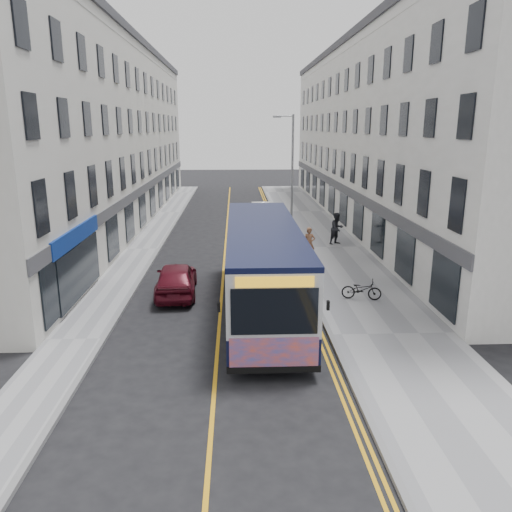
{
  "coord_description": "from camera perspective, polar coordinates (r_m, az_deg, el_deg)",
  "views": [
    {
      "loc": [
        0.66,
        -17.53,
        7.29
      ],
      "look_at": [
        1.56,
        4.27,
        1.6
      ],
      "focal_mm": 35.0,
      "sensor_mm": 36.0,
      "label": 1
    }
  ],
  "objects": [
    {
      "name": "kerb_west",
      "position": [
        30.75,
        -11.02,
        0.75
      ],
      "size": [
        0.18,
        64.0,
        0.13
      ],
      "primitive_type": "cube",
      "color": "slate",
      "rests_on": "ground"
    },
    {
      "name": "terrace_east",
      "position": [
        40.03,
        13.7,
        13.08
      ],
      "size": [
        6.0,
        46.0,
        13.0
      ],
      "primitive_type": "cube",
      "color": "white",
      "rests_on": "ground"
    },
    {
      "name": "streetlamp",
      "position": [
        31.86,
        4.01,
        9.34
      ],
      "size": [
        1.32,
        0.18,
        8.0
      ],
      "color": "gray",
      "rests_on": "ground"
    },
    {
      "name": "car_white",
      "position": [
        39.63,
        0.62,
        5.06
      ],
      "size": [
        1.52,
        4.35,
        1.43
      ],
      "primitive_type": "imported",
      "rotation": [
        0.0,
        0.0,
        -0.0
      ],
      "color": "white",
      "rests_on": "ground"
    },
    {
      "name": "ground",
      "position": [
        18.99,
        -4.23,
        -7.99
      ],
      "size": [
        140.0,
        140.0,
        0.0
      ],
      "primitive_type": "plane",
      "color": "black",
      "rests_on": "ground"
    },
    {
      "name": "road_centre_line",
      "position": [
        30.42,
        -3.55,
        0.73
      ],
      "size": [
        0.12,
        64.0,
        0.01
      ],
      "primitive_type": "cube",
      "color": "orange",
      "rests_on": "ground"
    },
    {
      "name": "terrace_west",
      "position": [
        39.73,
        -16.88,
        12.87
      ],
      "size": [
        6.0,
        46.0,
        13.0
      ],
      "primitive_type": "cube",
      "color": "silver",
      "rests_on": "ground"
    },
    {
      "name": "car_maroon",
      "position": [
        22.39,
        -9.1,
        -2.58
      ],
      "size": [
        1.97,
        4.44,
        1.48
      ],
      "primitive_type": "imported",
      "rotation": [
        0.0,
        0.0,
        3.19
      ],
      "color": "#550E1A",
      "rests_on": "ground"
    },
    {
      "name": "pedestrian_near",
      "position": [
        27.73,
        6.09,
        1.45
      ],
      "size": [
        0.73,
        0.56,
        1.78
      ],
      "primitive_type": "imported",
      "rotation": [
        0.0,
        0.0,
        -0.22
      ],
      "color": "brown",
      "rests_on": "pavement_east"
    },
    {
      "name": "bicycle",
      "position": [
        21.72,
        11.97,
        -3.76
      ],
      "size": [
        1.76,
        0.96,
        0.88
      ],
      "primitive_type": "imported",
      "rotation": [
        0.0,
        0.0,
        1.33
      ],
      "color": "black",
      "rests_on": "pavement_east"
    },
    {
      "name": "city_bus",
      "position": [
        19.93,
        0.77,
        -1.0
      ],
      "size": [
        2.82,
        12.1,
        3.52
      ],
      "color": "black",
      "rests_on": "ground"
    },
    {
      "name": "pedestrian_far",
      "position": [
        31.51,
        9.24,
        3.12
      ],
      "size": [
        1.22,
        1.15,
        1.99
      ],
      "primitive_type": "imported",
      "rotation": [
        0.0,
        0.0,
        0.57
      ],
      "color": "black",
      "rests_on": "pavement_east"
    },
    {
      "name": "road_dbl_yellow_outer",
      "position": [
        30.57,
        3.5,
        0.8
      ],
      "size": [
        0.1,
        64.0,
        0.01
      ],
      "primitive_type": "cube",
      "color": "orange",
      "rests_on": "ground"
    },
    {
      "name": "kerb_east",
      "position": [
        30.58,
        3.96,
        0.91
      ],
      "size": [
        0.18,
        64.0,
        0.13
      ],
      "primitive_type": "cube",
      "color": "slate",
      "rests_on": "ground"
    },
    {
      "name": "road_dbl_yellow_inner",
      "position": [
        30.55,
        3.12,
        0.79
      ],
      "size": [
        0.1,
        64.0,
        0.01
      ],
      "primitive_type": "cube",
      "color": "orange",
      "rests_on": "ground"
    },
    {
      "name": "pavement_west",
      "position": [
        30.92,
        -12.85,
        0.72
      ],
      "size": [
        2.0,
        64.0,
        0.12
      ],
      "primitive_type": "cube",
      "color": "gray",
      "rests_on": "ground"
    },
    {
      "name": "pavement_east",
      "position": [
        30.91,
        8.11,
        0.94
      ],
      "size": [
        4.5,
        64.0,
        0.12
      ],
      "primitive_type": "cube",
      "color": "gray",
      "rests_on": "ground"
    }
  ]
}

